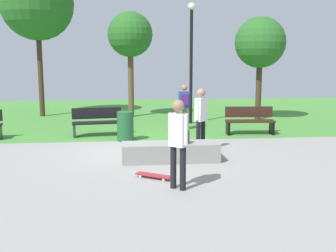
% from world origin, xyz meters
% --- Properties ---
extents(ground_plane, '(28.00, 28.00, 0.00)m').
position_xyz_m(ground_plane, '(0.00, 0.00, 0.00)').
color(ground_plane, gray).
extents(grass_lawn, '(26.60, 12.71, 0.01)m').
position_xyz_m(grass_lawn, '(0.00, 7.65, 0.00)').
color(grass_lawn, '#478C38').
rests_on(grass_lawn, ground_plane).
extents(concrete_ledge, '(2.37, 0.74, 0.45)m').
position_xyz_m(concrete_ledge, '(0.74, -1.28, 0.23)').
color(concrete_ledge, gray).
rests_on(concrete_ledge, ground_plane).
extents(backpack_on_ledge, '(0.31, 0.34, 0.32)m').
position_xyz_m(backpack_on_ledge, '(1.06, -1.38, 0.61)').
color(backpack_on_ledge, black).
rests_on(backpack_on_ledge, concrete_ledge).
extents(skater_performing_trick, '(0.37, 0.36, 1.74)m').
position_xyz_m(skater_performing_trick, '(0.65, -3.48, 1.02)').
color(skater_performing_trick, black).
rests_on(skater_performing_trick, ground_plane).
extents(skater_watching, '(0.37, 0.37, 1.71)m').
position_xyz_m(skater_watching, '(1.68, -0.28, 1.00)').
color(skater_watching, black).
rests_on(skater_watching, ground_plane).
extents(skateboard_by_ledge, '(0.78, 0.61, 0.08)m').
position_xyz_m(skateboard_by_ledge, '(0.23, -2.73, 0.06)').
color(skateboard_by_ledge, '#A5262D').
rests_on(skateboard_by_ledge, ground_plane).
extents(park_bench_by_oak, '(1.63, 0.57, 0.91)m').
position_xyz_m(park_bench_by_oak, '(3.77, 2.04, 0.48)').
color(park_bench_by_oak, '#331E14').
rests_on(park_bench_by_oak, ground_plane).
extents(park_bench_near_path, '(1.65, 0.67, 0.91)m').
position_xyz_m(park_bench_near_path, '(-1.27, 2.25, 0.48)').
color(park_bench_near_path, black).
rests_on(park_bench_near_path, ground_plane).
extents(tree_tall_oak, '(2.05, 2.05, 4.17)m').
position_xyz_m(tree_tall_oak, '(5.11, 5.25, 3.11)').
color(tree_tall_oak, '#42301E').
rests_on(tree_tall_oak, grass_lawn).
extents(tree_slender_maple, '(1.90, 1.90, 4.46)m').
position_xyz_m(tree_slender_maple, '(-0.09, 6.61, 3.46)').
color(tree_slender_maple, brown).
rests_on(tree_slender_maple, grass_lawn).
extents(tree_leaning_ash, '(3.07, 3.07, 6.31)m').
position_xyz_m(tree_leaning_ash, '(-3.96, 7.16, 4.76)').
color(tree_leaning_ash, '#42301E').
rests_on(tree_leaning_ash, grass_lawn).
extents(lamp_post, '(0.28, 0.28, 4.56)m').
position_xyz_m(lamp_post, '(2.18, 4.54, 2.75)').
color(lamp_post, black).
rests_on(lamp_post, ground_plane).
extents(trash_bin, '(0.51, 0.51, 0.91)m').
position_xyz_m(trash_bin, '(-0.36, 1.35, 0.45)').
color(trash_bin, '#1E592D').
rests_on(trash_bin, ground_plane).
extents(pedestrian_with_backpack, '(0.43, 0.36, 1.59)m').
position_xyz_m(pedestrian_with_backpack, '(1.73, 3.14, 0.95)').
color(pedestrian_with_backpack, tan).
rests_on(pedestrian_with_backpack, ground_plane).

